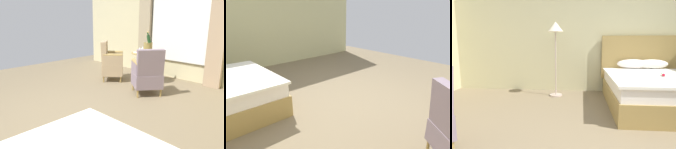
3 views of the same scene
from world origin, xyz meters
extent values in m
cube|color=#C4BF91|center=(0.00, 3.26, 1.43)|extent=(6.86, 0.12, 2.87)
cube|color=#A08348|center=(1.14, 2.03, 0.18)|extent=(1.69, 2.11, 0.35)
cube|color=white|center=(1.14, 2.03, 0.46)|extent=(1.64, 2.05, 0.21)
cube|color=white|center=(1.14, 1.97, 0.58)|extent=(1.73, 1.98, 0.04)
cube|color=#A08348|center=(1.14, 3.13, 0.85)|extent=(1.78, 0.08, 0.99)
ellipsoid|color=white|center=(0.94, 2.93, 0.71)|extent=(0.71, 0.23, 0.22)
ellipsoid|color=white|center=(1.34, 2.93, 0.71)|extent=(0.72, 0.26, 0.22)
cylinder|color=#2D6628|center=(1.23, 2.02, 0.62)|extent=(0.10, 0.35, 0.01)
sphere|color=red|center=(1.18, 1.85, 0.63)|extent=(0.05, 0.05, 0.05)
ellipsoid|color=#33702D|center=(1.23, 1.92, 0.62)|extent=(0.04, 0.05, 0.01)
cube|color=white|center=(1.20, 1.90, 0.62)|extent=(0.11, 0.13, 0.00)
cylinder|color=#BFA99E|center=(-0.79, 2.67, 0.01)|extent=(0.28, 0.28, 0.03)
cylinder|color=#BFA99E|center=(-0.79, 2.67, 0.72)|extent=(0.03, 0.03, 1.38)
cone|color=#EFE5C6|center=(-0.79, 2.67, 1.52)|extent=(0.34, 0.34, 0.21)
cylinder|color=#A08348|center=(-1.57, 0.19, 0.08)|extent=(0.04, 0.04, 0.16)
camera|label=1|loc=(1.65, 2.69, 1.57)|focal=35.00mm
camera|label=2|loc=(-2.33, 2.38, 1.68)|focal=32.00mm
camera|label=3|loc=(-0.22, -1.66, 1.18)|focal=32.00mm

